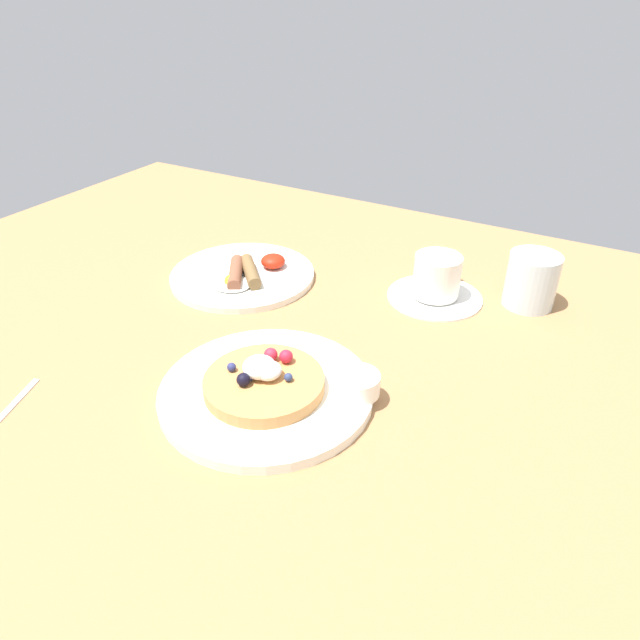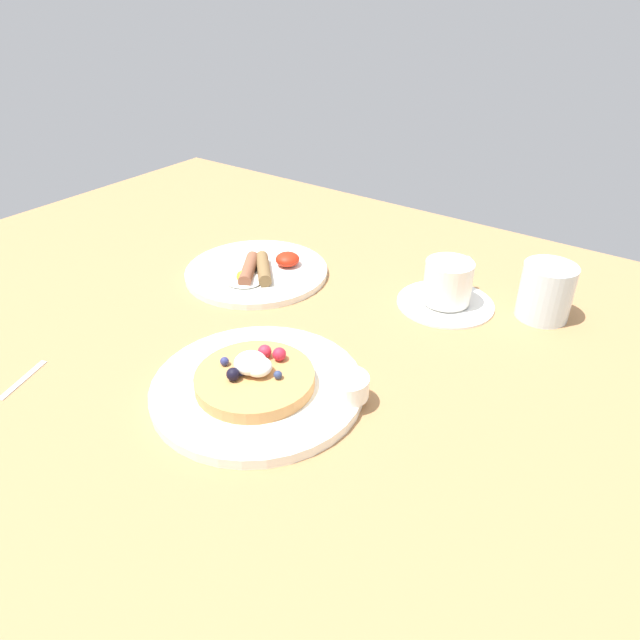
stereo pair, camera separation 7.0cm
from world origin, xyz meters
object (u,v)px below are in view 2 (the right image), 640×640
Objects in this scene: breakfast_plate at (257,272)px; coffee_saucer at (445,302)px; coffee_cup at (449,281)px; pancake_plate at (258,387)px; syrup_ramekin at (347,386)px; water_glass at (546,292)px.

breakfast_plate is 31.27cm from coffee_saucer.
coffee_saucer is 3.66cm from coffee_cup.
coffee_cup reaches higher than coffee_saucer.
coffee_saucer is (29.86, 9.29, -0.19)cm from breakfast_plate.
pancake_plate is 1.75× the size of coffee_saucer.
syrup_ramekin reaches higher than breakfast_plate.
coffee_cup is at bearing 91.20° from syrup_ramekin.
water_glass is (12.91, 4.88, 0.10)cm from coffee_cup.
syrup_ramekin is at bearing -88.80° from coffee_cup.
coffee_saucer is at bearing -158.57° from water_glass.
coffee_saucer is (-0.62, 28.31, -2.28)cm from syrup_ramekin.
water_glass is (22.22, 37.80, 3.44)cm from pancake_plate.
breakfast_plate is at bearing -162.40° from coffee_cup.
syrup_ramekin is 35.99cm from breakfast_plate.
water_glass is at bearing 20.72° from coffee_cup.
pancake_plate is at bearing -120.44° from water_glass.
syrup_ramekin is 0.51× the size of coffee_cup.
breakfast_plate is (-30.48, 19.02, -2.09)cm from syrup_ramekin.
syrup_ramekin reaches higher than coffee_saucer.
coffee_saucer is 1.79× the size of water_glass.
syrup_ramekin is at bearing -88.75° from coffee_saucer.
breakfast_plate is at bearing 148.03° from syrup_ramekin.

